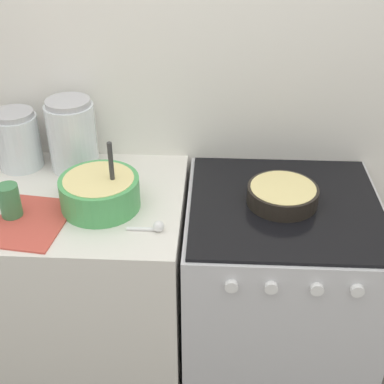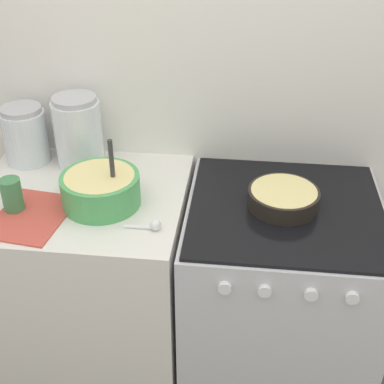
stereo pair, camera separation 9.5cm
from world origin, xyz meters
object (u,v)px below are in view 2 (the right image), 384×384
storage_jar_middle (79,136)px  tin_can (12,195)px  storage_jar_left (26,138)px  stove (275,307)px  baking_pan (283,198)px  mixing_bowl (101,188)px

storage_jar_middle → tin_can: size_ratio=2.30×
storage_jar_left → tin_can: 0.35m
stove → storage_jar_middle: size_ratio=3.41×
baking_pan → storage_jar_left: size_ratio=1.08×
stove → baking_pan: baking_pan is taller
baking_pan → storage_jar_middle: bearing=164.5°
storage_jar_left → tin_can: size_ratio=1.88×
baking_pan → tin_can: (-0.89, -0.13, 0.03)m
stove → mixing_bowl: 0.81m
storage_jar_left → baking_pan: bearing=-12.3°
baking_pan → storage_jar_middle: (-0.76, 0.21, 0.08)m
baking_pan → mixing_bowl: bearing=-175.0°
mixing_bowl → baking_pan: mixing_bowl is taller
stove → storage_jar_left: size_ratio=4.17×
stove → tin_can: 1.04m
mixing_bowl → tin_can: mixing_bowl is taller
mixing_bowl → storage_jar_left: 0.44m
tin_can → mixing_bowl: bearing=14.8°
mixing_bowl → storage_jar_left: size_ratio=1.20×
storage_jar_middle → tin_can: (-0.13, -0.34, -0.06)m
stove → baking_pan: bearing=156.0°
baking_pan → storage_jar_left: storage_jar_left is taller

